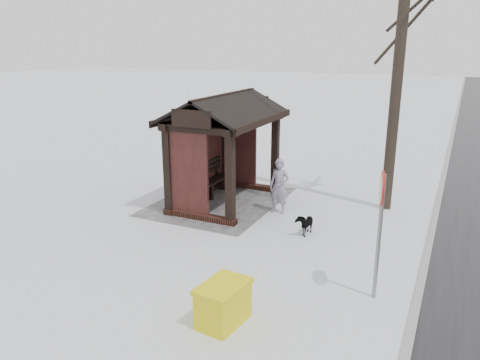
% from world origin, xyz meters
% --- Properties ---
extents(ground, '(120.00, 120.00, 0.00)m').
position_xyz_m(ground, '(0.00, 0.00, 0.00)').
color(ground, silver).
rests_on(ground, ground).
extents(kerb, '(120.00, 0.15, 0.06)m').
position_xyz_m(kerb, '(0.00, 5.50, 0.01)').
color(kerb, gray).
rests_on(kerb, ground).
extents(trampled_patch, '(4.20, 3.20, 0.02)m').
position_xyz_m(trampled_patch, '(0.00, -0.20, 0.01)').
color(trampled_patch, gray).
rests_on(trampled_patch, ground).
extents(bus_shelter, '(3.60, 2.40, 3.09)m').
position_xyz_m(bus_shelter, '(0.00, -0.16, 2.17)').
color(bus_shelter, '#321A12').
rests_on(bus_shelter, ground).
extents(pedestrian, '(0.37, 0.55, 1.49)m').
position_xyz_m(pedestrian, '(0.13, 1.66, 0.74)').
color(pedestrian, '#9689A1').
rests_on(pedestrian, ground).
extents(dog, '(0.65, 0.32, 0.54)m').
position_xyz_m(dog, '(1.23, 2.75, 0.27)').
color(dog, black).
rests_on(dog, ground).
extents(grit_bin, '(0.97, 0.72, 0.70)m').
position_xyz_m(grit_bin, '(5.36, 2.71, 0.35)').
color(grit_bin, yellow).
rests_on(grit_bin, ground).
extents(road_sign, '(0.59, 0.17, 2.35)m').
position_xyz_m(road_sign, '(3.48, 4.76, 1.69)').
color(road_sign, gray).
rests_on(road_sign, ground).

